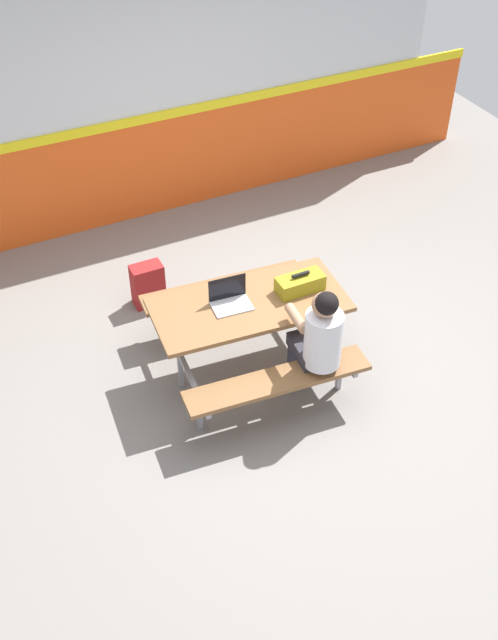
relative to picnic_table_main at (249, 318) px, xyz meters
name	(u,v)px	position (x,y,z in m)	size (l,w,h in m)	color
ground_plane	(267,362)	(0.18, 0.00, -0.58)	(10.00, 10.00, 0.02)	gray
accent_backdrop	(147,106)	(0.18, 2.77, 0.68)	(8.00, 0.14, 2.60)	#E55119
picnic_table_main	(249,318)	(0.00, 0.00, 0.00)	(1.66, 1.68, 0.74)	brown
student_nearer	(318,337)	(0.32, -0.59, 0.14)	(0.38, 0.53, 1.21)	#2D2D38
laptop_silver	(230,300)	(-0.15, 0.05, 0.22)	(0.34, 0.25, 0.22)	silver
toolbox_grey	(300,283)	(0.45, -0.04, 0.24)	(0.40, 0.18, 0.18)	olive
backpack_dark	(148,285)	(-0.48, 1.24, -0.36)	(0.30, 0.22, 0.44)	maroon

